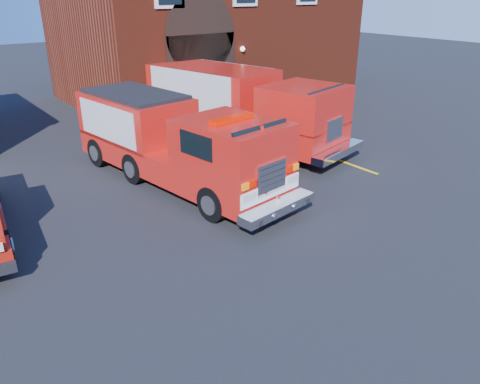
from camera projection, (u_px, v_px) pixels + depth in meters
ground at (214, 221)px, 12.90m from camera, size 100.00×100.00×0.00m
parking_stripe_near at (344, 162)px, 17.22m from camera, size 0.12×3.00×0.01m
parking_stripe_mid at (289, 142)px, 19.41m from camera, size 0.12×3.00×0.01m
parking_stripe_far at (245, 127)px, 21.60m from camera, size 0.12×3.00×0.01m
fire_station at (205, 19)px, 26.37m from camera, size 15.20×10.20×8.45m
fire_engine at (174, 141)px, 14.95m from camera, size 3.60×9.00×2.70m
secondary_truck at (240, 105)px, 18.80m from camera, size 4.66×9.38×2.92m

